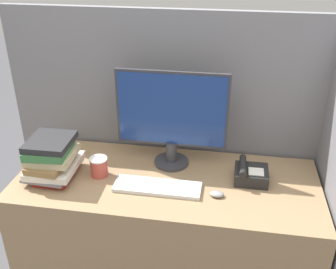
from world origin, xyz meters
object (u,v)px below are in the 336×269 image
(coffee_cup, at_px, (99,167))
(book_stack, at_px, (52,158))
(mouse, at_px, (217,194))
(desk_telephone, at_px, (250,174))
(keyboard, at_px, (157,187))
(monitor, at_px, (173,118))

(coffee_cup, xyz_separation_m, book_stack, (-0.23, -0.05, 0.06))
(mouse, xyz_separation_m, desk_telephone, (0.16, 0.17, 0.03))
(desk_telephone, bearing_deg, keyboard, -161.60)
(monitor, bearing_deg, keyboard, -98.01)
(monitor, height_order, book_stack, monitor)
(keyboard, bearing_deg, monitor, 81.99)
(keyboard, bearing_deg, mouse, -2.75)
(monitor, height_order, mouse, monitor)
(mouse, bearing_deg, book_stack, 177.53)
(mouse, bearing_deg, coffee_cup, 172.22)
(mouse, relative_size, book_stack, 0.23)
(mouse, relative_size, desk_telephone, 0.39)
(mouse, bearing_deg, desk_telephone, 46.04)
(monitor, distance_m, mouse, 0.47)
(mouse, distance_m, book_stack, 0.88)
(monitor, xyz_separation_m, book_stack, (-0.60, -0.23, -0.17))
(book_stack, bearing_deg, keyboard, -2.33)
(mouse, xyz_separation_m, book_stack, (-0.87, 0.04, 0.10))
(monitor, height_order, keyboard, monitor)
(mouse, height_order, desk_telephone, desk_telephone)
(mouse, distance_m, coffee_cup, 0.64)
(keyboard, height_order, book_stack, book_stack)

